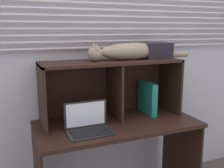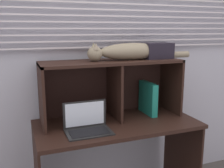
% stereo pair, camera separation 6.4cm
% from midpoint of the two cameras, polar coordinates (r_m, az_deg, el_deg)
% --- Properties ---
extents(back_panel_with_blinds, '(4.40, 0.08, 2.50)m').
position_cam_midpoint_polar(back_panel_with_blinds, '(2.35, -2.93, 5.59)').
color(back_panel_with_blinds, '#B5B5C1').
rests_on(back_panel_with_blinds, ground).
extents(desk, '(1.31, 0.62, 0.78)m').
position_cam_midpoint_polar(desk, '(2.20, 0.35, -12.36)').
color(desk, black).
rests_on(desk, ground).
extents(hutch_shelf_unit, '(1.16, 0.36, 0.49)m').
position_cam_midpoint_polar(hutch_shelf_unit, '(2.19, -1.10, 1.16)').
color(hutch_shelf_unit, black).
rests_on(hutch_shelf_unit, desk).
extents(cat, '(0.94, 0.16, 0.15)m').
position_cam_midpoint_polar(cat, '(2.19, 3.09, 7.07)').
color(cat, gray).
rests_on(cat, hutch_shelf_unit).
extents(laptop, '(0.33, 0.22, 0.21)m').
position_cam_midpoint_polar(laptop, '(1.96, -6.10, -9.01)').
color(laptop, black).
rests_on(laptop, desk).
extents(binder_upright, '(0.05, 0.26, 0.28)m').
position_cam_midpoint_polar(binder_upright, '(2.34, 6.96, -3.03)').
color(binder_upright, '#1B7E6A').
rests_on(binder_upright, desk).
extents(book_stack, '(0.17, 0.24, 0.06)m').
position_cam_midpoint_polar(book_stack, '(2.18, -5.70, -7.31)').
color(book_stack, brown).
rests_on(book_stack, desk).
extents(storage_box, '(0.24, 0.15, 0.13)m').
position_cam_midpoint_polar(storage_box, '(2.31, 8.98, 7.21)').
color(storage_box, black).
rests_on(storage_box, hutch_shelf_unit).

